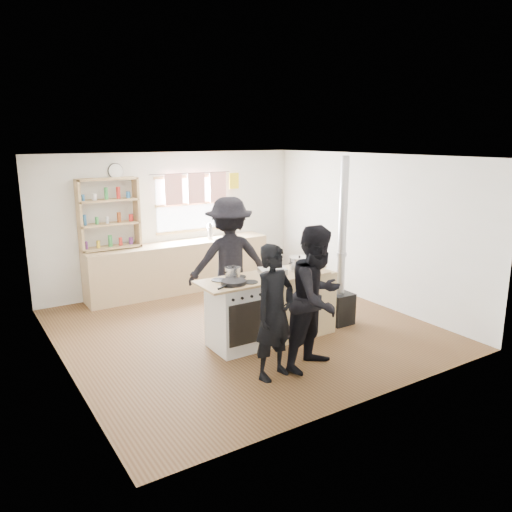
% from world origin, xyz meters
% --- Properties ---
extents(ground, '(5.00, 5.00, 0.01)m').
position_xyz_m(ground, '(0.00, 0.00, -0.01)').
color(ground, brown).
rests_on(ground, ground).
extents(back_counter, '(3.40, 0.55, 0.90)m').
position_xyz_m(back_counter, '(0.00, 2.22, 0.45)').
color(back_counter, tan).
rests_on(back_counter, ground).
extents(shelving_unit, '(1.00, 0.28, 1.20)m').
position_xyz_m(shelving_unit, '(-1.20, 2.34, 1.51)').
color(shelving_unit, tan).
rests_on(shelving_unit, back_counter).
extents(thermos, '(0.10, 0.10, 0.29)m').
position_xyz_m(thermos, '(0.62, 2.22, 1.04)').
color(thermos, silver).
rests_on(thermos, back_counter).
extents(cooking_island, '(1.97, 0.64, 0.93)m').
position_xyz_m(cooking_island, '(0.14, -0.55, 0.47)').
color(cooking_island, silver).
rests_on(cooking_island, ground).
extents(skillet_greens, '(0.44, 0.44, 0.05)m').
position_xyz_m(skillet_greens, '(-0.52, -0.65, 0.96)').
color(skillet_greens, black).
rests_on(skillet_greens, cooking_island).
extents(roast_tray, '(0.43, 0.36, 0.07)m').
position_xyz_m(roast_tray, '(0.19, -0.50, 0.97)').
color(roast_tray, silver).
rests_on(roast_tray, cooking_island).
extents(stockpot_stove, '(0.21, 0.21, 0.17)m').
position_xyz_m(stockpot_stove, '(-0.40, -0.41, 1.01)').
color(stockpot_stove, '#B6B6B8').
rests_on(stockpot_stove, cooking_island).
extents(stockpot_counter, '(0.29, 0.29, 0.22)m').
position_xyz_m(stockpot_counter, '(0.60, -0.56, 1.03)').
color(stockpot_counter, silver).
rests_on(stockpot_counter, cooking_island).
extents(bread_board, '(0.30, 0.23, 0.12)m').
position_xyz_m(bread_board, '(0.90, -0.53, 0.98)').
color(bread_board, tan).
rests_on(bread_board, cooking_island).
extents(flue_heater, '(0.35, 0.35, 2.50)m').
position_xyz_m(flue_heater, '(1.34, -0.60, 0.65)').
color(flue_heater, black).
rests_on(flue_heater, ground).
extents(person_near_left, '(0.65, 0.51, 1.59)m').
position_xyz_m(person_near_left, '(-0.46, -1.49, 0.80)').
color(person_near_left, black).
rests_on(person_near_left, ground).
extents(person_near_right, '(1.01, 0.89, 1.76)m').
position_xyz_m(person_near_right, '(0.12, -1.55, 0.88)').
color(person_near_right, black).
rests_on(person_near_right, ground).
extents(person_far, '(1.38, 1.03, 1.91)m').
position_xyz_m(person_far, '(-0.00, 0.39, 0.95)').
color(person_far, black).
rests_on(person_far, ground).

